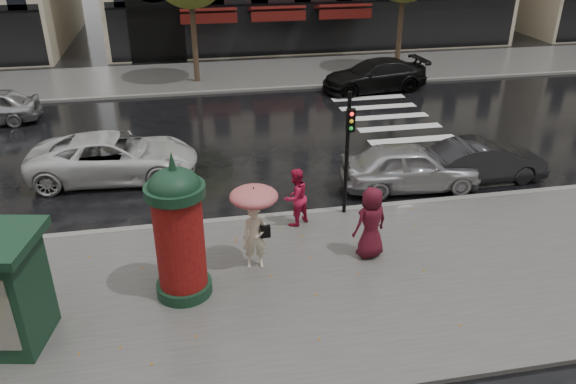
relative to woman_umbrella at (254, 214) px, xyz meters
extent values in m
plane|color=black|center=(1.35, -0.50, -1.61)|extent=(160.00, 160.00, 0.00)
cube|color=#474744|center=(1.35, -1.00, -1.55)|extent=(90.00, 7.00, 0.12)
cube|color=#474744|center=(1.35, 18.50, -1.55)|extent=(90.00, 6.00, 0.12)
cube|color=slate|center=(1.35, 2.50, -1.54)|extent=(90.00, 0.25, 0.14)
cube|color=slate|center=(1.35, 15.50, -1.54)|extent=(90.00, 0.25, 0.14)
cube|color=silver|center=(7.35, 9.10, -1.60)|extent=(3.60, 11.75, 0.01)
cylinder|color=#38281C|center=(-0.65, 17.50, 0.99)|extent=(0.28, 0.28, 5.20)
cylinder|color=#38281C|center=(10.35, 17.50, 0.99)|extent=(0.28, 0.28, 5.20)
imported|color=beige|center=(0.00, 0.00, -0.64)|extent=(0.65, 0.46, 1.69)
cylinder|color=black|center=(0.00, 0.00, -0.08)|extent=(0.02, 0.02, 1.07)
ellipsoid|color=#B42156|center=(0.00, 0.00, 0.49)|extent=(1.17, 1.17, 0.41)
cone|color=black|center=(0.00, 0.00, 0.72)|extent=(0.04, 0.04, 0.09)
cube|color=black|center=(0.25, -0.07, -0.47)|extent=(0.25, 0.11, 0.32)
imported|color=#BD173E|center=(1.41, 1.90, -0.64)|extent=(1.04, 0.99, 1.70)
imported|color=#4F0F1D|center=(2.96, -0.06, -0.52)|extent=(1.08, 0.87, 1.92)
cylinder|color=#133220|center=(-1.80, -0.75, -1.35)|extent=(1.29, 1.29, 0.28)
cylinder|color=maroon|center=(-1.80, -0.75, -0.05)|extent=(1.11, 1.11, 2.31)
cylinder|color=#133220|center=(-1.80, -0.75, 1.19)|extent=(1.33, 1.33, 0.23)
ellipsoid|color=#133220|center=(-1.80, -0.75, 1.28)|extent=(1.14, 1.14, 0.80)
cone|color=#133220|center=(-1.80, -0.75, 1.88)|extent=(0.18, 0.18, 0.42)
cylinder|color=black|center=(2.97, 2.30, 0.36)|extent=(0.11, 0.11, 3.69)
cube|color=black|center=(2.96, 2.10, 1.46)|extent=(0.24, 0.17, 0.64)
imported|color=#B5B4B9|center=(5.55, 3.70, -0.84)|extent=(4.61, 2.12, 1.53)
imported|color=black|center=(8.15, 3.81, -0.92)|extent=(4.23, 1.58, 1.38)
imported|color=silver|center=(-3.89, 6.30, -0.84)|extent=(5.67, 2.91, 1.53)
imported|color=black|center=(8.01, 14.50, -0.84)|extent=(5.44, 2.64, 1.53)
camera|label=1|loc=(-1.44, -11.77, 6.60)|focal=35.00mm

